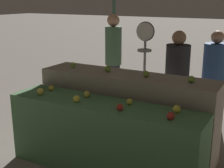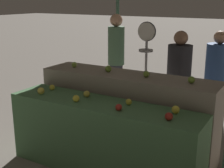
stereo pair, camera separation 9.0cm
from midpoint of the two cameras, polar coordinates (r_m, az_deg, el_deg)
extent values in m
cylinder|color=#33513D|center=(6.79, 1.38, 8.45)|extent=(0.07, 0.07, 2.39)
cube|color=#4C7A4C|center=(3.72, -1.10, -9.85)|extent=(2.36, 0.55, 0.86)
cube|color=gray|center=(4.16, 3.28, -5.47)|extent=(2.36, 0.55, 1.08)
sphere|color=gold|center=(3.96, -12.23, -1.24)|extent=(0.09, 0.09, 0.09)
sphere|color=gold|center=(3.61, -5.88, -2.66)|extent=(0.08, 0.08, 0.08)
sphere|color=#AD281E|center=(3.32, 2.01, -4.28)|extent=(0.07, 0.07, 0.07)
sphere|color=#AD281E|center=(3.12, 11.17, -5.84)|extent=(0.08, 0.08, 0.08)
sphere|color=gold|center=(4.11, -10.29, -0.62)|extent=(0.07, 0.07, 0.07)
sphere|color=gold|center=(3.77, -3.97, -1.83)|extent=(0.08, 0.08, 0.08)
sphere|color=gold|center=(3.50, 3.82, -3.28)|extent=(0.07, 0.07, 0.07)
sphere|color=gold|center=(3.31, 12.32, -4.61)|extent=(0.08, 0.08, 0.08)
sphere|color=#8EB247|center=(4.42, -6.33, 3.53)|extent=(0.08, 0.08, 0.08)
sphere|color=#7AA338|center=(4.11, -0.05, 2.79)|extent=(0.09, 0.09, 0.09)
sphere|color=#84AD3D|center=(3.87, 6.96, 1.82)|extent=(0.08, 0.08, 0.08)
sphere|color=#7AA338|center=(3.69, 15.00, 0.76)|extent=(0.08, 0.08, 0.08)
cylinder|color=#99999E|center=(4.60, 6.68, -0.09)|extent=(0.04, 0.04, 1.59)
cylinder|color=black|center=(4.45, 6.97, 9.51)|extent=(0.27, 0.01, 0.27)
cylinder|color=silver|center=(4.44, 6.89, 9.50)|extent=(0.25, 0.02, 0.25)
cylinder|color=#99999E|center=(4.46, 6.81, 6.99)|extent=(0.01, 0.01, 0.14)
cylinder|color=#99999E|center=(4.47, 6.78, 6.10)|extent=(0.20, 0.20, 0.03)
cube|color=#2D2D38|center=(4.90, 12.27, -4.65)|extent=(0.29, 0.21, 0.73)
cylinder|color=#232328|center=(4.72, 12.74, 3.15)|extent=(0.42, 0.42, 0.63)
sphere|color=#936B51|center=(4.65, 13.04, 8.22)|extent=(0.21, 0.21, 0.21)
cube|color=#2D2D38|center=(5.37, 18.66, -3.44)|extent=(0.33, 0.26, 0.72)
cylinder|color=#2D4C84|center=(5.20, 19.29, 3.55)|extent=(0.49, 0.49, 0.62)
sphere|color=tan|center=(5.14, 19.69, 8.05)|extent=(0.20, 0.20, 0.20)
cube|color=#2D2D38|center=(6.00, 1.17, -0.17)|extent=(0.27, 0.22, 0.81)
cylinder|color=#476B4C|center=(5.84, 1.21, 7.01)|extent=(0.41, 0.41, 0.71)
sphere|color=tan|center=(5.79, 1.24, 11.59)|extent=(0.23, 0.23, 0.23)
camera|label=1|loc=(0.04, -89.32, 0.19)|focal=50.00mm
camera|label=2|loc=(0.04, 90.68, -0.19)|focal=50.00mm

